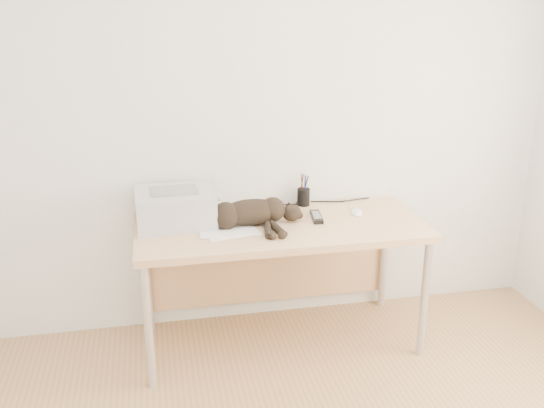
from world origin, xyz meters
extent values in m
plane|color=white|center=(0.00, 1.75, 1.30)|extent=(3.50, 0.00, 3.50)
cube|color=#E9B888|center=(0.00, 1.39, 0.72)|extent=(1.60, 0.70, 0.04)
cylinder|color=#BBBBBE|center=(-0.75, 1.09, 0.35)|extent=(0.04, 0.04, 0.70)
cylinder|color=#BBBBBE|center=(0.75, 1.09, 0.35)|extent=(0.04, 0.04, 0.70)
cylinder|color=#BBBBBE|center=(-0.75, 1.69, 0.35)|extent=(0.04, 0.04, 0.70)
cylinder|color=#BBBBBE|center=(0.75, 1.69, 0.35)|extent=(0.04, 0.04, 0.70)
cube|color=#E9B888|center=(0.00, 1.72, 0.40)|extent=(1.48, 0.02, 0.60)
cube|color=#B9B9BE|center=(-0.57, 1.51, 0.83)|extent=(0.43, 0.37, 0.19)
cube|color=black|center=(-0.57, 1.51, 0.84)|extent=(0.36, 0.03, 0.11)
cube|color=gray|center=(-0.57, 1.51, 0.93)|extent=(0.26, 0.19, 0.01)
cube|color=white|center=(-0.28, 1.33, 0.74)|extent=(0.31, 0.25, 0.00)
cube|color=white|center=(-0.31, 1.35, 0.74)|extent=(0.28, 0.20, 0.00)
ellipsoid|color=black|center=(-0.16, 1.41, 0.81)|extent=(0.36, 0.16, 0.15)
sphere|color=black|center=(-0.30, 1.40, 0.81)|extent=(0.15, 0.15, 0.15)
ellipsoid|color=black|center=(0.07, 1.41, 0.79)|extent=(0.11, 0.10, 0.09)
cone|color=black|center=(0.06, 1.46, 0.83)|extent=(0.04, 0.05, 0.05)
cone|color=black|center=(0.09, 1.46, 0.82)|extent=(0.04, 0.05, 0.05)
cylinder|color=black|center=(-0.09, 1.28, 0.76)|extent=(0.05, 0.21, 0.04)
cylinder|color=black|center=(-0.04, 1.29, 0.76)|extent=(0.05, 0.21, 0.04)
cylinder|color=black|center=(-0.45, 1.44, 0.75)|extent=(0.23, 0.04, 0.03)
imported|color=white|center=(-0.35, 1.63, 0.78)|extent=(0.13, 0.13, 0.09)
cylinder|color=black|center=(0.20, 1.68, 0.79)|extent=(0.08, 0.08, 0.10)
cylinder|color=#990C0C|center=(0.19, 1.68, 0.86)|extent=(0.01, 0.01, 0.14)
cylinder|color=navy|center=(0.22, 1.69, 0.86)|extent=(0.01, 0.01, 0.14)
cylinder|color=black|center=(0.20, 1.67, 0.86)|extent=(0.01, 0.01, 0.14)
cube|color=gray|center=(-0.27, 1.64, 0.75)|extent=(0.12, 0.20, 0.02)
cube|color=black|center=(0.22, 1.44, 0.75)|extent=(0.08, 0.20, 0.02)
ellipsoid|color=white|center=(0.47, 1.47, 0.76)|extent=(0.10, 0.13, 0.04)
camera|label=1|loc=(-0.68, -1.67, 1.93)|focal=40.00mm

